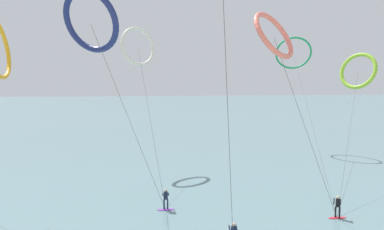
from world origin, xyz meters
The scene contains 8 objects.
sea_water centered at (0.00, 104.14, 0.04)m, with size 400.00×200.00×0.08m, color slate.
surfer_violet centered at (-1.55, 23.41, 0.82)m, with size 1.40×0.59×1.70m.
surfer_crimson centered at (11.02, 20.19, 0.82)m, with size 1.40×0.70×1.70m.
kite_emerald centered at (18.19, 45.99, 14.04)m, with size 10.08×27.97×16.33m.
kite_lime centered at (21.71, 35.43, 11.28)m, with size 12.55×17.61×13.49m.
kite_coral centered at (6.25, 21.40, 13.51)m, with size 7.12×4.47×15.35m.
kite_ivory centered at (-3.94, 38.81, 14.14)m, with size 4.64×17.25×16.49m.
kite_navy centered at (-6.78, 22.49, 14.43)m, with size 7.78×4.29×16.67m.
Camera 1 is at (-2.79, -3.43, 10.42)m, focal length 32.85 mm.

